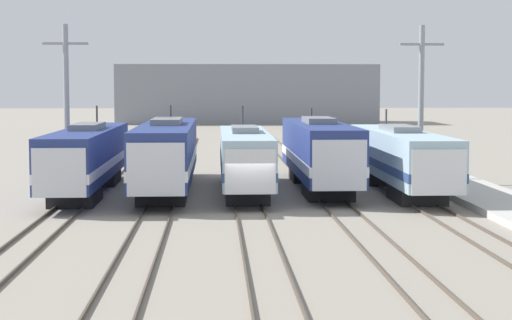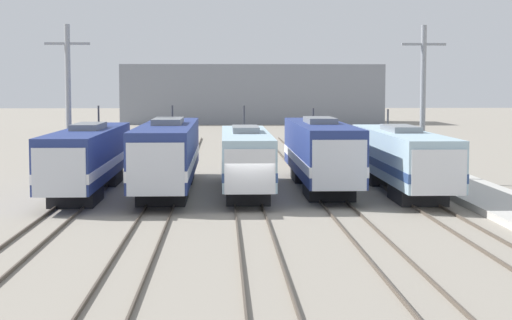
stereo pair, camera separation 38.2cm
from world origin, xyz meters
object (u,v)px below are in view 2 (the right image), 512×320
Objects in this scene: locomotive_center_left at (168,154)px; catenary_tower_left at (68,102)px; locomotive_center at (246,159)px; locomotive_far_left at (88,158)px; locomotive_far_right at (402,158)px; locomotive_center_right at (321,153)px; catenary_tower_right at (423,101)px.

catenary_tower_left is (-6.56, 3.95, 3.07)m from locomotive_center_left.
locomotive_center is (4.63, -1.17, -0.21)m from locomotive_center_left.
locomotive_far_right is (18.53, -0.28, -0.07)m from locomotive_far_left.
locomotive_center_left is 1.11× the size of locomotive_center_right.
catenary_tower_left reaches higher than locomotive_far_right.
locomotive_center_right is 8.26m from catenary_tower_right.
locomotive_center is at bearing -179.94° from locomotive_far_right.
catenary_tower_right reaches higher than locomotive_center_right.
locomotive_center_left is 1.22× the size of locomotive_center.
locomotive_center is 1.61× the size of catenary_tower_left.
locomotive_center is at bearing -24.59° from catenary_tower_left.
locomotive_center is at bearing -156.89° from locomotive_center_right.
locomotive_center_right is 0.98× the size of locomotive_far_right.
catenary_tower_left is at bearing 168.76° from locomotive_center_right.
locomotive_center_right is at bearing -11.24° from catenary_tower_left.
locomotive_far_right is at bearing -114.87° from catenary_tower_right.
locomotive_center reaches higher than locomotive_far_left.
locomotive_center_right is (4.63, 1.98, 0.21)m from locomotive_center.
locomotive_center is 0.91× the size of locomotive_center_right.
locomotive_far_left is at bearing -173.08° from locomotive_center_right.
catenary_tower_left reaches higher than locomotive_center_left.
locomotive_center_left is 17.02m from catenary_tower_right.
locomotive_center_left is (4.63, 0.88, 0.12)m from locomotive_far_left.
locomotive_far_left reaches higher than locomotive_far_right.
locomotive_center reaches higher than locomotive_center_right.
catenary_tower_left is at bearing 155.41° from locomotive_center.
locomotive_center_left is 1.95× the size of catenary_tower_right.
locomotive_center is (9.27, -0.29, -0.08)m from locomotive_far_left.
locomotive_center_right is (13.90, 1.69, 0.13)m from locomotive_far_left.
locomotive_far_right is (9.27, 0.01, 0.01)m from locomotive_center.
locomotive_far_left reaches higher than locomotive_center_left.
locomotive_far_left is 4.72m from locomotive_center_left.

